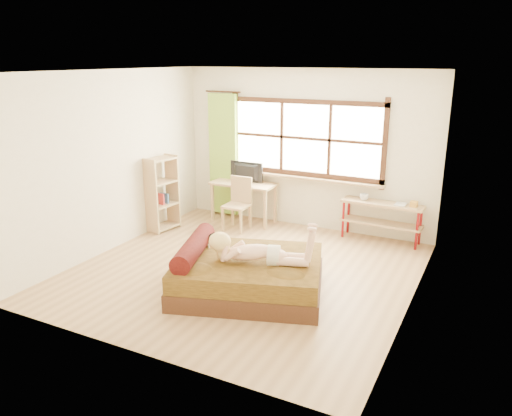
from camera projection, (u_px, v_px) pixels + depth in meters
The scene contains 18 objects.
floor at pixel (244, 271), 6.96m from camera, with size 4.50×4.50×0.00m, color #9E754C.
ceiling at pixel (242, 71), 6.18m from camera, with size 4.50×4.50×0.00m, color white.
wall_back at pixel (305, 150), 8.49m from camera, with size 4.50×4.50×0.00m, color silver.
wall_front at pixel (129, 227), 4.65m from camera, with size 4.50×4.50×0.00m, color silver.
wall_left at pixel (112, 162), 7.54m from camera, with size 4.50×4.50×0.00m, color silver.
wall_right at pixel (419, 198), 5.60m from camera, with size 4.50×4.50×0.00m, color silver.
window at pixel (305, 141), 8.42m from camera, with size 2.80×0.16×1.46m.
curtain at pixel (224, 155), 9.12m from camera, with size 0.55×0.10×2.20m, color olive.
bed at pixel (245, 274), 6.30m from camera, with size 2.17×1.94×0.69m.
woman at pixel (258, 242), 6.04m from camera, with size 1.27×0.36×0.54m, color beige, non-canonical shape.
kitten at pixel (204, 239), 6.59m from camera, with size 0.27×0.11×0.22m, color black, non-canonical shape.
desk at pixel (244, 188), 8.90m from camera, with size 1.16×0.53×0.72m.
monitor at pixel (245, 172), 8.86m from camera, with size 0.63×0.08×0.36m, color black.
chair at pixel (239, 200), 8.58m from camera, with size 0.40×0.40×0.91m.
pipe_shelf at pixel (383, 213), 7.98m from camera, with size 1.30×0.37×0.73m.
cup at pixel (364, 197), 8.05m from camera, with size 0.14×0.14×0.11m, color gray.
book at pixel (395, 204), 7.85m from camera, with size 0.17×0.23×0.02m, color gray.
bookshelf at pixel (162, 193), 8.48m from camera, with size 0.39×0.59×1.27m.
Camera 1 is at (3.04, -5.64, 2.87)m, focal length 35.00 mm.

